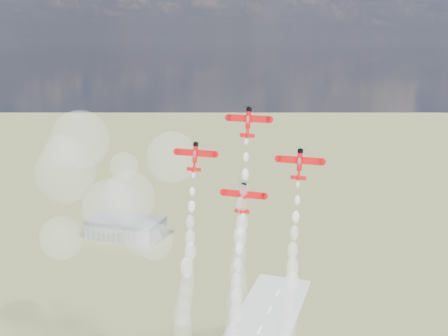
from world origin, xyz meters
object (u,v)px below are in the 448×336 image
hangar (126,228)px  plane_left (195,156)px  plane_right (300,163)px  plane_slot (243,197)px  plane_lead (248,121)px

hangar → plane_left: plane_left is taller
hangar → plane_right: 253.59m
plane_right → plane_slot: plane_right is taller
plane_left → plane_right: bearing=0.0°
hangar → plane_right: plane_right is taller
plane_lead → plane_right: 17.41m
hangar → plane_right: size_ratio=4.41×
plane_lead → plane_right: (14.27, -2.15, -9.75)m
plane_right → plane_slot: 17.41m
hangar → plane_lead: bearing=-52.1°
plane_left → plane_slot: (14.27, -2.15, -9.75)m
hangar → plane_left: (123.12, -178.50, 97.20)m
hangar → plane_left: bearing=-55.4°
plane_right → plane_lead: bearing=171.4°
plane_slot → hangar: bearing=127.3°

